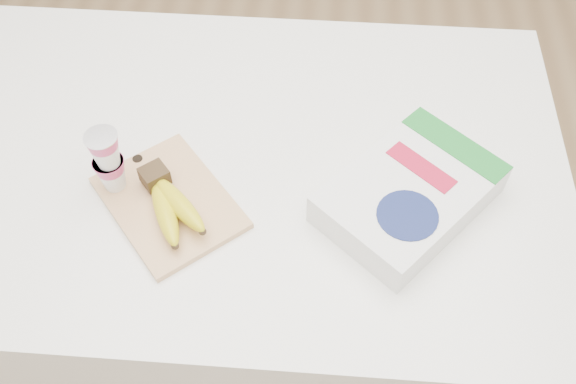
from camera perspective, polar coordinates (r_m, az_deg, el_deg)
The scene contains 6 objects.
room at distance 1.04m, azimuth -5.83°, elevation 16.21°, with size 4.00×4.00×4.00m.
table at distance 1.70m, azimuth -3.47°, elevation -7.66°, with size 1.32×0.88×0.99m, color white.
cutting_board at distance 1.23m, azimuth -10.52°, elevation -0.91°, with size 0.20×0.27×0.01m, color #DEA779.
bananas at distance 1.19m, azimuth -10.48°, elevation -1.02°, with size 0.16×0.19×0.06m.
yogurt_stack at distance 1.21m, azimuth -15.73°, elevation 2.77°, with size 0.06×0.06×0.14m.
cereal_box at distance 1.20m, azimuth 10.75°, elevation -0.16°, with size 0.37×0.38×0.07m.
Camera 1 is at (0.16, -0.83, 1.97)m, focal length 40.00 mm.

